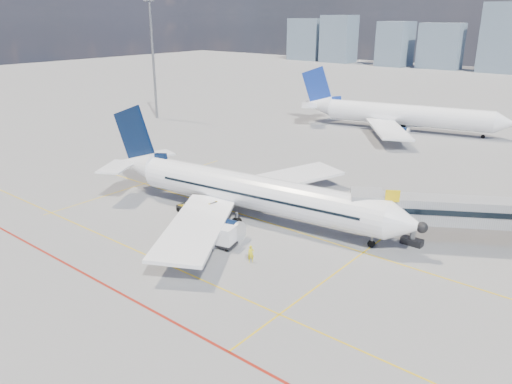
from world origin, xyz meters
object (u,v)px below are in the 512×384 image
main_aircraft (244,191)px  belt_loader (193,209)px  second_aircraft (398,115)px  ramp_worker (251,254)px  baggage_tug (204,240)px  cargo_dolly (216,235)px

main_aircraft → belt_loader: (-5.10, -3.30, -2.58)m
second_aircraft → ramp_worker: bearing=-90.2°
baggage_tug → cargo_dolly: bearing=33.0°
main_aircraft → second_aircraft: size_ratio=0.96×
second_aircraft → baggage_tug: second_aircraft is taller
cargo_dolly → belt_loader: (-7.95, 4.39, -0.58)m
second_aircraft → cargo_dolly: second_aircraft is taller
belt_loader → ramp_worker: 13.92m
ramp_worker → baggage_tug: bearing=136.7°
baggage_tug → ramp_worker: ramp_worker is taller
second_aircraft → belt_loader: second_aircraft is taller
main_aircraft → second_aircraft: second_aircraft is taller
second_aircraft → belt_loader: size_ratio=6.91×
baggage_tug → belt_loader: belt_loader is taller
baggage_tug → cargo_dolly: 1.33m
main_aircraft → ramp_worker: (7.91, -8.25, -2.37)m
belt_loader → ramp_worker: (13.00, -4.95, 0.21)m
main_aircraft → ramp_worker: bearing=-53.5°
baggage_tug → ramp_worker: bearing=-14.6°
belt_loader → cargo_dolly: bearing=-25.1°
second_aircraft → ramp_worker: (13.69, -63.27, -2.36)m
cargo_dolly → main_aircraft: bearing=96.1°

